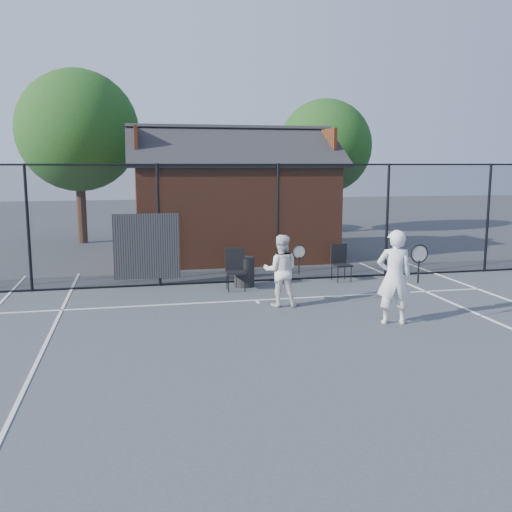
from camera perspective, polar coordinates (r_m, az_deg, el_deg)
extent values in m
plane|color=#3F4448|center=(9.84, 3.75, -8.49)|extent=(80.00, 80.00, 0.00)
cube|color=silver|center=(12.65, 0.01, -4.44)|extent=(11.00, 0.06, 0.01)
cube|color=silver|center=(7.77, -23.12, -14.16)|extent=(0.06, 18.00, 0.01)
cube|color=silver|center=(12.50, 0.16, -4.59)|extent=(0.06, 0.30, 0.01)
cylinder|color=black|center=(14.29, -21.82, 2.57)|extent=(0.07, 0.07, 3.00)
cylinder|color=black|center=(14.10, -9.71, 3.02)|extent=(0.07, 0.07, 3.00)
cylinder|color=black|center=(14.54, 2.20, 3.33)|extent=(0.07, 0.07, 3.00)
cylinder|color=black|center=(15.56, 12.98, 3.48)|extent=(0.07, 0.07, 3.00)
cylinder|color=black|center=(17.05, 22.17, 3.52)|extent=(0.07, 0.07, 3.00)
cylinder|color=black|center=(14.25, -1.71, 9.13)|extent=(22.00, 0.04, 0.04)
cylinder|color=black|center=(14.55, -1.66, -2.52)|extent=(22.00, 0.04, 0.04)
cube|color=black|center=(14.33, -1.69, 3.24)|extent=(22.00, 3.00, 0.01)
cube|color=black|center=(14.13, -10.87, 0.95)|extent=(1.60, 0.04, 1.60)
cube|color=brown|center=(18.34, -2.44, 4.55)|extent=(6.00, 4.00, 3.00)
cube|color=black|center=(17.30, -1.91, 11.00)|extent=(6.50, 2.36, 1.32)
cube|color=black|center=(19.27, -3.00, 10.81)|extent=(6.50, 2.36, 1.32)
cube|color=brown|center=(18.02, -11.94, 10.74)|extent=(0.10, 2.80, 1.06)
cube|color=brown|center=(19.01, 6.47, 10.79)|extent=(0.10, 2.80, 1.06)
cylinder|color=black|center=(22.66, -17.03, 4.43)|extent=(0.36, 0.36, 2.52)
sphere|color=#134214|center=(22.62, -17.39, 11.87)|extent=(4.48, 4.48, 4.48)
cylinder|color=black|center=(24.94, 6.81, 4.84)|extent=(0.36, 0.36, 2.23)
sphere|color=#134214|center=(24.88, 6.92, 10.83)|extent=(3.97, 3.97, 3.97)
imported|color=white|center=(10.98, 13.65, -2.06)|extent=(0.73, 0.56, 1.79)
torus|color=black|center=(10.72, 16.01, 0.22)|extent=(0.35, 0.03, 0.35)
cylinder|color=black|center=(10.77, 15.93, -1.53)|extent=(0.03, 0.03, 0.43)
imported|color=white|center=(12.03, 2.49, -1.46)|extent=(0.85, 0.72, 1.53)
torus|color=black|center=(11.75, 4.32, 0.43)|extent=(0.30, 0.02, 0.30)
cylinder|color=black|center=(11.80, 4.31, -0.94)|extent=(0.03, 0.03, 0.37)
cube|color=black|center=(13.55, -2.03, -1.44)|extent=(0.50, 0.52, 0.97)
cube|color=black|center=(14.79, 8.56, -0.73)|extent=(0.48, 0.50, 0.92)
cylinder|color=#252525|center=(14.01, -1.18, -1.60)|extent=(0.57, 0.57, 0.73)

